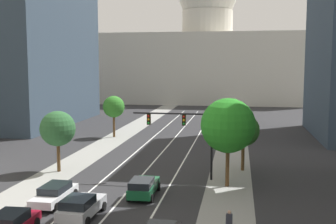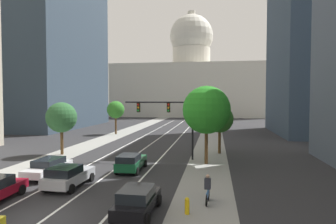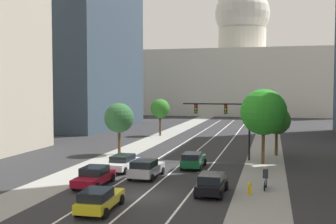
{
  "view_description": "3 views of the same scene",
  "coord_description": "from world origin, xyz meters",
  "px_view_note": "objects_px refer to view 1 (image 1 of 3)",
  "views": [
    {
      "loc": [
        8.59,
        -19.68,
        10.13
      ],
      "look_at": [
        0.94,
        25.5,
        4.87
      ],
      "focal_mm": 44.9,
      "sensor_mm": 36.0,
      "label": 1
    },
    {
      "loc": [
        8.59,
        -13.49,
        6.18
      ],
      "look_at": [
        2.78,
        22.98,
        4.5
      ],
      "focal_mm": 31.89,
      "sensor_mm": 36.0,
      "label": 2
    },
    {
      "loc": [
        8.59,
        -27.25,
        7.47
      ],
      "look_at": [
        -1.61,
        13.63,
        5.04
      ],
      "focal_mm": 44.83,
      "sensor_mm": 36.0,
      "label": 3
    }
  ],
  "objects_px": {
    "car_white": "(55,193)",
    "street_tree_mid_left": "(58,129)",
    "street_tree_near_left": "(114,107)",
    "car_green": "(143,187)",
    "traffic_signal_mast": "(187,128)",
    "street_tree_mid_right": "(243,130)",
    "street_tree_far_right": "(228,126)",
    "capitol_building": "(207,57)",
    "car_silver": "(81,206)"
  },
  "relations": [
    {
      "from": "car_white",
      "to": "street_tree_mid_left",
      "type": "xyz_separation_m",
      "value": [
        -3.57,
        8.67,
        3.35
      ]
    },
    {
      "from": "street_tree_near_left",
      "to": "car_white",
      "type": "bearing_deg",
      "value": -81.96
    },
    {
      "from": "car_green",
      "to": "traffic_signal_mast",
      "type": "distance_m",
      "value": 7.2
    },
    {
      "from": "car_white",
      "to": "street_tree_mid_right",
      "type": "height_order",
      "value": "street_tree_mid_right"
    },
    {
      "from": "traffic_signal_mast",
      "to": "street_tree_mid_right",
      "type": "xyz_separation_m",
      "value": [
        4.93,
        3.87,
        -0.66
      ]
    },
    {
      "from": "traffic_signal_mast",
      "to": "street_tree_mid_left",
      "type": "height_order",
      "value": "traffic_signal_mast"
    },
    {
      "from": "street_tree_mid_right",
      "to": "street_tree_far_right",
      "type": "distance_m",
      "value": 5.84
    },
    {
      "from": "street_tree_far_right",
      "to": "street_tree_mid_right",
      "type": "bearing_deg",
      "value": 76.79
    },
    {
      "from": "car_white",
      "to": "street_tree_near_left",
      "type": "xyz_separation_m",
      "value": [
        -3.9,
        27.65,
        3.48
      ]
    },
    {
      "from": "car_green",
      "to": "car_white",
      "type": "distance_m",
      "value": 6.57
    },
    {
      "from": "street_tree_far_right",
      "to": "car_green",
      "type": "bearing_deg",
      "value": -148.25
    },
    {
      "from": "car_green",
      "to": "street_tree_near_left",
      "type": "xyz_separation_m",
      "value": [
        -9.95,
        25.08,
        3.43
      ]
    },
    {
      "from": "car_white",
      "to": "street_tree_far_right",
      "type": "height_order",
      "value": "street_tree_far_right"
    },
    {
      "from": "capitol_building",
      "to": "street_tree_near_left",
      "type": "bearing_deg",
      "value": -98.36
    },
    {
      "from": "capitol_building",
      "to": "street_tree_far_right",
      "type": "bearing_deg",
      "value": -84.36
    },
    {
      "from": "traffic_signal_mast",
      "to": "street_tree_far_right",
      "type": "bearing_deg",
      "value": -25.0
    },
    {
      "from": "street_tree_mid_right",
      "to": "capitol_building",
      "type": "bearing_deg",
      "value": 97.08
    },
    {
      "from": "car_white",
      "to": "car_green",
      "type": "bearing_deg",
      "value": -66.21
    },
    {
      "from": "capitol_building",
      "to": "car_green",
      "type": "bearing_deg",
      "value": -88.95
    },
    {
      "from": "street_tree_mid_left",
      "to": "street_tree_far_right",
      "type": "bearing_deg",
      "value": -8.01
    },
    {
      "from": "traffic_signal_mast",
      "to": "street_tree_mid_left",
      "type": "relative_size",
      "value": 1.23
    },
    {
      "from": "car_green",
      "to": "traffic_signal_mast",
      "type": "xyz_separation_m",
      "value": [
        2.63,
        5.56,
        3.74
      ]
    },
    {
      "from": "car_white",
      "to": "street_tree_far_right",
      "type": "relative_size",
      "value": 0.65
    },
    {
      "from": "capitol_building",
      "to": "car_green",
      "type": "distance_m",
      "value": 83.22
    },
    {
      "from": "traffic_signal_mast",
      "to": "street_tree_mid_right",
      "type": "bearing_deg",
      "value": 38.14
    },
    {
      "from": "capitol_building",
      "to": "street_tree_far_right",
      "type": "relative_size",
      "value": 7.2
    },
    {
      "from": "street_tree_mid_right",
      "to": "traffic_signal_mast",
      "type": "bearing_deg",
      "value": -141.86
    },
    {
      "from": "car_silver",
      "to": "street_tree_near_left",
      "type": "distance_m",
      "value": 31.16
    },
    {
      "from": "street_tree_far_right",
      "to": "capitol_building",
      "type": "bearing_deg",
      "value": 95.64
    },
    {
      "from": "car_silver",
      "to": "street_tree_mid_left",
      "type": "distance_m",
      "value": 13.41
    },
    {
      "from": "street_tree_mid_right",
      "to": "street_tree_near_left",
      "type": "relative_size",
      "value": 0.94
    },
    {
      "from": "car_white",
      "to": "street_tree_far_right",
      "type": "xyz_separation_m",
      "value": [
        12.29,
        6.44,
        4.36
      ]
    },
    {
      "from": "street_tree_mid_right",
      "to": "street_tree_mid_left",
      "type": "relative_size",
      "value": 0.94
    },
    {
      "from": "capitol_building",
      "to": "street_tree_mid_left",
      "type": "distance_m",
      "value": 77.18
    },
    {
      "from": "car_silver",
      "to": "car_white",
      "type": "relative_size",
      "value": 0.92
    },
    {
      "from": "street_tree_far_right",
      "to": "street_tree_mid_left",
      "type": "relative_size",
      "value": 1.28
    },
    {
      "from": "street_tree_near_left",
      "to": "street_tree_mid_right",
      "type": "bearing_deg",
      "value": -41.79
    },
    {
      "from": "capitol_building",
      "to": "car_white",
      "type": "relative_size",
      "value": 11.12
    },
    {
      "from": "car_green",
      "to": "traffic_signal_mast",
      "type": "bearing_deg",
      "value": -26.35
    },
    {
      "from": "traffic_signal_mast",
      "to": "street_tree_far_right",
      "type": "relative_size",
      "value": 0.96
    },
    {
      "from": "street_tree_mid_right",
      "to": "street_tree_mid_left",
      "type": "bearing_deg",
      "value": -169.02
    },
    {
      "from": "capitol_building",
      "to": "car_white",
      "type": "xyz_separation_m",
      "value": [
        -4.53,
        -85.02,
        -11.25
      ]
    },
    {
      "from": "car_green",
      "to": "street_tree_far_right",
      "type": "height_order",
      "value": "street_tree_far_right"
    },
    {
      "from": "car_white",
      "to": "street_tree_far_right",
      "type": "distance_m",
      "value": 14.55
    },
    {
      "from": "street_tree_far_right",
      "to": "car_silver",
      "type": "bearing_deg",
      "value": -135.95
    },
    {
      "from": "street_tree_mid_left",
      "to": "traffic_signal_mast",
      "type": "bearing_deg",
      "value": -2.53
    },
    {
      "from": "street_tree_far_right",
      "to": "street_tree_mid_left",
      "type": "distance_m",
      "value": 16.05
    },
    {
      "from": "traffic_signal_mast",
      "to": "street_tree_near_left",
      "type": "bearing_deg",
      "value": 122.79
    },
    {
      "from": "car_green",
      "to": "car_silver",
      "type": "height_order",
      "value": "car_silver"
    },
    {
      "from": "street_tree_near_left",
      "to": "capitol_building",
      "type": "bearing_deg",
      "value": 81.64
    }
  ]
}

